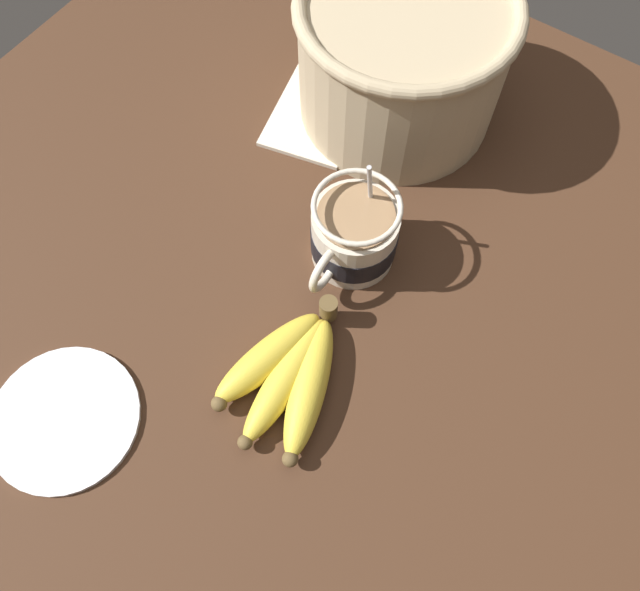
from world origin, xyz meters
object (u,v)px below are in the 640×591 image
coffee_mug (353,235)px  banana_bunch (289,375)px  small_plate (64,419)px  woven_basket (402,58)px

coffee_mug → banana_bunch: coffee_mug is taller
coffee_mug → small_plate: (33.06, -13.76, -3.94)cm
woven_basket → small_plate: woven_basket is taller
coffee_mug → banana_bunch: bearing=10.1°
woven_basket → small_plate: size_ratio=1.66×
woven_basket → banana_bunch: bearing=15.0°
small_plate → banana_bunch: bearing=134.7°
banana_bunch → small_plate: banana_bunch is taller
coffee_mug → woven_basket: bearing=-161.3°
coffee_mug → woven_basket: (-21.38, -7.23, 4.48)cm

